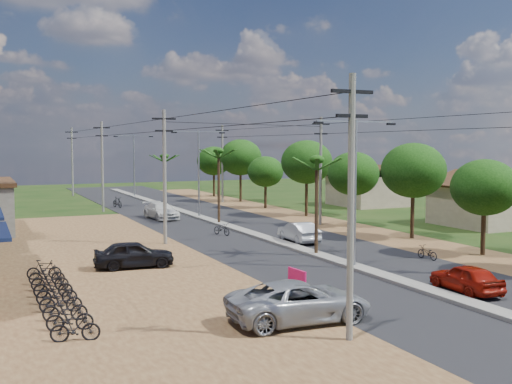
# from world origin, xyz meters

# --- Properties ---
(ground) EXTENTS (160.00, 160.00, 0.00)m
(ground) POSITION_xyz_m (0.00, 0.00, 0.00)
(ground) COLOR black
(ground) RESTS_ON ground
(road) EXTENTS (12.00, 110.00, 0.04)m
(road) POSITION_xyz_m (0.00, 15.00, 0.02)
(road) COLOR black
(road) RESTS_ON ground
(median) EXTENTS (1.00, 90.00, 0.18)m
(median) POSITION_xyz_m (0.00, 18.00, 0.09)
(median) COLOR #605E56
(median) RESTS_ON ground
(dirt_lot_west) EXTENTS (18.00, 46.00, 0.04)m
(dirt_lot_west) POSITION_xyz_m (-15.00, 8.00, 0.02)
(dirt_lot_west) COLOR #51311B
(dirt_lot_west) RESTS_ON ground
(dirt_shoulder_east) EXTENTS (5.00, 90.00, 0.03)m
(dirt_shoulder_east) POSITION_xyz_m (8.50, 15.00, 0.01)
(dirt_shoulder_east) COLOR #51311B
(dirt_shoulder_east) RESTS_ON ground
(house_east_near) EXTENTS (7.60, 7.50, 4.60)m
(house_east_near) POSITION_xyz_m (20.00, 10.00, 2.39)
(house_east_near) COLOR gray
(house_east_near) RESTS_ON ground
(house_east_far) EXTENTS (7.60, 7.50, 4.60)m
(house_east_far) POSITION_xyz_m (21.00, 28.00, 2.39)
(house_east_far) COLOR gray
(house_east_far) RESTS_ON ground
(tree_east_b) EXTENTS (4.00, 4.00, 5.83)m
(tree_east_b) POSITION_xyz_m (9.30, 0.00, 4.11)
(tree_east_b) COLOR black
(tree_east_b) RESTS_ON ground
(tree_east_c) EXTENTS (4.60, 4.60, 6.83)m
(tree_east_c) POSITION_xyz_m (9.70, 7.00, 4.86)
(tree_east_c) COLOR black
(tree_east_c) RESTS_ON ground
(tree_east_d) EXTENTS (4.20, 4.20, 6.13)m
(tree_east_d) POSITION_xyz_m (9.40, 14.00, 4.34)
(tree_east_d) COLOR black
(tree_east_d) RESTS_ON ground
(tree_east_e) EXTENTS (4.80, 4.80, 7.14)m
(tree_east_e) POSITION_xyz_m (9.60, 22.00, 5.09)
(tree_east_e) COLOR black
(tree_east_e) RESTS_ON ground
(tree_east_f) EXTENTS (3.80, 3.80, 5.52)m
(tree_east_f) POSITION_xyz_m (9.20, 30.00, 3.89)
(tree_east_f) COLOR black
(tree_east_f) RESTS_ON ground
(tree_east_g) EXTENTS (5.00, 5.00, 7.38)m
(tree_east_g) POSITION_xyz_m (9.80, 38.00, 5.24)
(tree_east_g) COLOR black
(tree_east_g) RESTS_ON ground
(tree_east_h) EXTENTS (4.40, 4.40, 6.52)m
(tree_east_h) POSITION_xyz_m (9.50, 46.00, 4.64)
(tree_east_h) COLOR black
(tree_east_h) RESTS_ON ground
(palm_median_near) EXTENTS (2.00, 2.00, 6.15)m
(palm_median_near) POSITION_xyz_m (0.00, 4.00, 5.54)
(palm_median_near) COLOR black
(palm_median_near) RESTS_ON ground
(palm_median_mid) EXTENTS (2.00, 2.00, 6.55)m
(palm_median_mid) POSITION_xyz_m (0.00, 20.00, 5.90)
(palm_median_mid) COLOR black
(palm_median_mid) RESTS_ON ground
(palm_median_far) EXTENTS (2.00, 2.00, 5.85)m
(palm_median_far) POSITION_xyz_m (0.00, 36.00, 5.26)
(palm_median_far) COLOR black
(palm_median_far) RESTS_ON ground
(streetlight_near) EXTENTS (5.10, 0.18, 8.00)m
(streetlight_near) POSITION_xyz_m (0.00, 0.00, 4.79)
(streetlight_near) COLOR gray
(streetlight_near) RESTS_ON ground
(streetlight_mid) EXTENTS (5.10, 0.18, 8.00)m
(streetlight_mid) POSITION_xyz_m (0.00, 25.00, 4.79)
(streetlight_mid) COLOR gray
(streetlight_mid) RESTS_ON ground
(streetlight_far) EXTENTS (5.10, 0.18, 8.00)m
(streetlight_far) POSITION_xyz_m (0.00, 50.00, 4.79)
(streetlight_far) COLOR gray
(streetlight_far) RESTS_ON ground
(utility_pole_w_a) EXTENTS (1.60, 0.24, 9.00)m
(utility_pole_w_a) POSITION_xyz_m (-7.00, -10.00, 4.76)
(utility_pole_w_a) COLOR #605E56
(utility_pole_w_a) RESTS_ON ground
(utility_pole_w_b) EXTENTS (1.60, 0.24, 9.00)m
(utility_pole_w_b) POSITION_xyz_m (-7.00, 12.00, 4.76)
(utility_pole_w_b) COLOR #605E56
(utility_pole_w_b) RESTS_ON ground
(utility_pole_w_c) EXTENTS (1.60, 0.24, 9.00)m
(utility_pole_w_c) POSITION_xyz_m (-7.00, 34.00, 4.76)
(utility_pole_w_c) COLOR #605E56
(utility_pole_w_c) RESTS_ON ground
(utility_pole_w_d) EXTENTS (1.60, 0.24, 9.00)m
(utility_pole_w_d) POSITION_xyz_m (-7.00, 55.00, 4.76)
(utility_pole_w_d) COLOR #605E56
(utility_pole_w_d) RESTS_ON ground
(utility_pole_e_b) EXTENTS (1.60, 0.24, 9.00)m
(utility_pole_e_b) POSITION_xyz_m (7.50, 16.00, 4.76)
(utility_pole_e_b) COLOR #605E56
(utility_pole_e_b) RESTS_ON ground
(utility_pole_e_c) EXTENTS (1.60, 0.24, 9.00)m
(utility_pole_e_c) POSITION_xyz_m (7.50, 38.00, 4.76)
(utility_pole_e_c) COLOR #605E56
(utility_pole_e_c) RESTS_ON ground
(car_red_near) EXTENTS (1.77, 3.86, 1.28)m
(car_red_near) POSITION_xyz_m (1.50, -6.63, 0.64)
(car_red_near) COLOR maroon
(car_red_near) RESTS_ON ground
(car_silver_mid) EXTENTS (1.73, 4.25, 1.37)m
(car_silver_mid) POSITION_xyz_m (1.50, 8.88, 0.69)
(car_silver_mid) COLOR #909398
(car_silver_mid) RESTS_ON ground
(car_white_far) EXTENTS (2.49, 5.14, 1.44)m
(car_white_far) POSITION_xyz_m (-3.45, 25.45, 0.72)
(car_white_far) COLOR #B7B7B2
(car_white_far) RESTS_ON ground
(car_parked_silver) EXTENTS (5.62, 2.81, 1.53)m
(car_parked_silver) POSITION_xyz_m (-7.50, -7.42, 0.76)
(car_parked_silver) COLOR #909398
(car_parked_silver) RESTS_ON ground
(car_parked_dark) EXTENTS (4.44, 2.17, 1.46)m
(car_parked_dark) POSITION_xyz_m (-10.77, 5.09, 0.73)
(car_parked_dark) COLOR black
(car_parked_dark) RESTS_ON ground
(moto_rider_east) EXTENTS (0.62, 1.54, 0.80)m
(moto_rider_east) POSITION_xyz_m (5.20, 0.21, 0.40)
(moto_rider_east) COLOR black
(moto_rider_east) RESTS_ON ground
(moto_rider_west_a) EXTENTS (1.12, 1.82, 0.90)m
(moto_rider_west_a) POSITION_xyz_m (-2.11, 14.04, 0.45)
(moto_rider_west_a) COLOR black
(moto_rider_west_a) RESTS_ON ground
(moto_rider_west_b) EXTENTS (1.05, 1.97, 1.14)m
(moto_rider_west_b) POSITION_xyz_m (-4.96, 36.96, 0.57)
(moto_rider_west_b) COLOR black
(moto_rider_west_b) RESTS_ON ground
(roadside_sign) EXTENTS (0.21, 1.34, 1.12)m
(roadside_sign) POSITION_xyz_m (-5.50, -3.60, 0.55)
(roadside_sign) COLOR #BB114E
(roadside_sign) RESTS_ON ground
(parked_scooter_row) EXTENTS (1.73, 11.24, 1.00)m
(parked_scooter_row) POSITION_xyz_m (-15.47, -1.03, 0.50)
(parked_scooter_row) COLOR black
(parked_scooter_row) RESTS_ON ground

